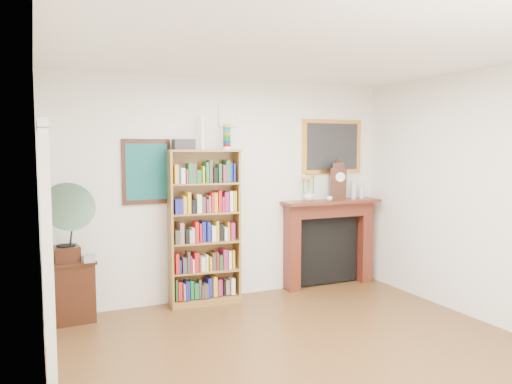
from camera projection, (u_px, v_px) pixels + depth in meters
room at (335, 213)px, 4.15m from camera, size 4.51×5.01×2.81m
door_casing at (46, 225)px, 4.36m from camera, size 0.08×1.02×2.17m
teal_poster at (147, 172)px, 5.95m from camera, size 0.58×0.04×0.78m
small_picture at (228, 115)px, 6.32m from camera, size 0.26×0.04×0.30m
gilt_painting at (332, 147)px, 6.98m from camera, size 0.95×0.04×0.75m
bookshelf at (204, 218)px, 6.13m from camera, size 0.91×0.39×2.20m
side_cabinet at (72, 291)px, 5.54m from camera, size 0.53×0.40×0.69m
fireplace at (328, 235)px, 6.98m from camera, size 1.44×0.36×1.21m
gramophone at (66, 218)px, 5.32m from camera, size 0.60×0.72×0.88m
cd_stack at (89, 258)px, 5.44m from camera, size 0.12×0.12×0.08m
mantel_clock at (338, 182)px, 6.90m from camera, size 0.25×0.20×0.51m
flower_vase at (308, 196)px, 6.77m from camera, size 0.16×0.16×0.15m
teacup at (329, 199)px, 6.77m from camera, size 0.10×0.10×0.07m
bottle_left at (353, 190)px, 7.05m from camera, size 0.07×0.07×0.24m
bottle_right at (361, 191)px, 7.10m from camera, size 0.06×0.06×0.20m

